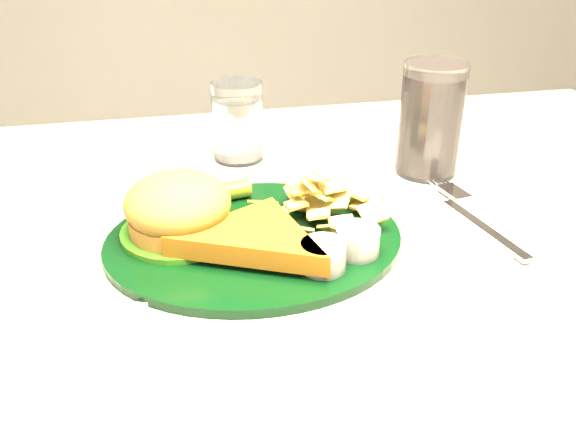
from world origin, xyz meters
name	(u,v)px	position (x,y,z in m)	size (l,w,h in m)	color
dinner_plate	(253,215)	(-0.03, -0.01, 0.78)	(0.30, 0.25, 0.07)	black
water_glass	(238,121)	(-0.01, 0.21, 0.80)	(0.07, 0.07, 0.10)	white
cola_glass	(431,119)	(0.21, 0.12, 0.82)	(0.08, 0.08, 0.14)	black
fork_napkin	(480,224)	(0.21, -0.03, 0.76)	(0.13, 0.18, 0.01)	white
spoon	(164,264)	(-0.12, -0.04, 0.76)	(0.04, 0.17, 0.01)	white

